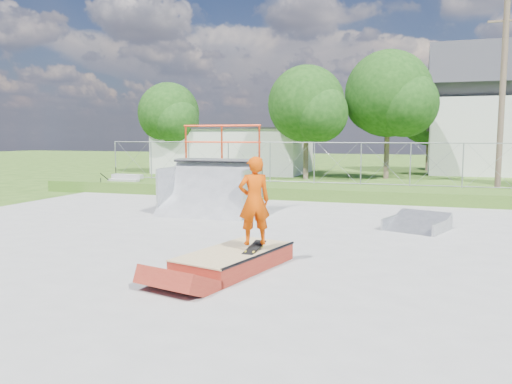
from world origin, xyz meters
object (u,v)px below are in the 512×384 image
(flat_bank_ramp, at_px, (417,223))
(quarter_pipe, at_px, (209,170))
(grind_box, at_px, (235,260))
(skater, at_px, (254,205))

(flat_bank_ramp, bearing_deg, quarter_pipe, -167.38)
(grind_box, height_order, flat_bank_ramp, flat_bank_ramp)
(quarter_pipe, height_order, flat_bank_ramp, quarter_pipe)
(skater, bearing_deg, quarter_pipe, -91.09)
(flat_bank_ramp, relative_size, skater, 0.90)
(quarter_pipe, bearing_deg, grind_box, -63.93)
(grind_box, distance_m, quarter_pipe, 7.02)
(grind_box, relative_size, skater, 1.63)
(grind_box, height_order, quarter_pipe, quarter_pipe)
(grind_box, distance_m, skater, 1.14)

